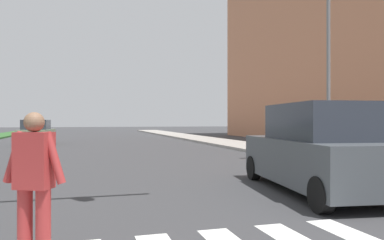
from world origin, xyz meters
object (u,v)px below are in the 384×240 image
(street_lamp_right, at_px, (326,41))
(sedan_midblock, at_px, (37,133))
(pedestrian_performer, at_px, (34,181))
(suv_crossing, at_px, (318,151))

(street_lamp_right, height_order, sedan_midblock, street_lamp_right)
(street_lamp_right, xyz_separation_m, sedan_midblock, (-11.85, 14.75, -3.82))
(street_lamp_right, xyz_separation_m, pedestrian_performer, (-9.28, -7.61, -3.66))
(pedestrian_performer, relative_size, suv_crossing, 0.35)
(street_lamp_right, height_order, suv_crossing, street_lamp_right)
(suv_crossing, distance_m, sedan_midblock, 21.21)
(suv_crossing, relative_size, sedan_midblock, 1.09)
(sedan_midblock, bearing_deg, pedestrian_performer, -83.44)
(street_lamp_right, relative_size, sedan_midblock, 1.71)
(pedestrian_performer, bearing_deg, sedan_midblock, 96.56)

